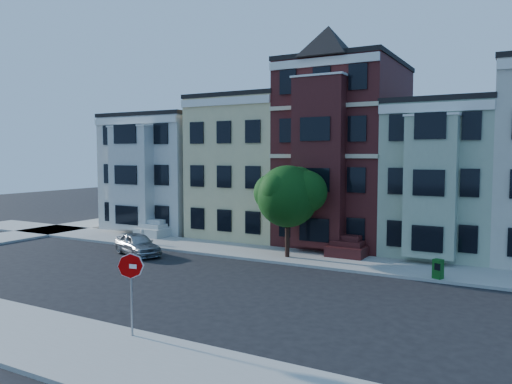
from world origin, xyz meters
The scene contains 12 objects.
ground centered at (0.00, 0.00, 0.00)m, with size 120.00×120.00×0.00m, color black.
far_sidewalk centered at (0.00, 8.00, 0.07)m, with size 60.00×4.00×0.15m, color #9E9B93.
near_sidewalk centered at (0.00, -8.00, 0.07)m, with size 60.00×4.00×0.15m, color #9E9B93.
house_white centered at (-15.00, 14.50, 4.50)m, with size 8.00×9.00×9.00m, color beige.
house_yellow centered at (-7.00, 14.50, 5.00)m, with size 7.00×9.00×10.00m, color beige.
house_brown centered at (0.00, 14.50, 6.00)m, with size 7.00×9.00×12.00m, color #421415.
house_green centered at (6.50, 14.50, 4.50)m, with size 6.00×9.00×9.00m, color #A0B093.
street_tree centered at (-1.02, 7.40, 3.44)m, with size 5.66×5.66×6.59m, color #114811, non-canonical shape.
parked_car centered at (-9.47, 4.07, 0.68)m, with size 1.60×3.97×1.35m, color #979A9E.
newspaper_box centered at (7.50, 6.30, 0.62)m, with size 0.42×0.37×0.94m, color #105619.
fire_hydrant centered at (-11.43, 6.69, 0.53)m, with size 0.27×0.27×0.76m, color beige.
stop_sign centered at (-0.03, -6.52, 1.70)m, with size 0.85×0.12×3.09m, color #B20000, non-canonical shape.
Camera 1 is at (11.30, -18.53, 6.09)m, focal length 35.00 mm.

